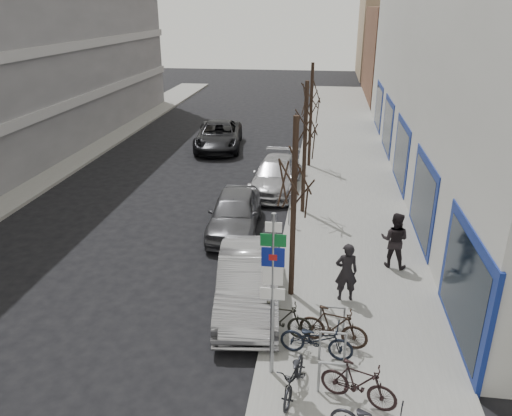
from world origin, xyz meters
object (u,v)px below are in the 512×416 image
(tree_far, at_px, (312,91))
(bike_near_right, at_px, (359,383))
(highway_sign_pole, at_px, (273,287))
(pedestrian_near, at_px, (346,272))
(bike_near_left, at_px, (295,374))
(bike_mid_inner, at_px, (280,319))
(parked_car_back, at_px, (276,175))
(meter_front, at_px, (275,278))
(bike_mid_curb, at_px, (317,337))
(bike_far_inner, at_px, (333,326))
(bike_rack, at_px, (333,343))
(parked_car_front, at_px, (248,282))
(meter_mid, at_px, (289,207))
(pedestrian_far, at_px, (395,240))
(parked_car_mid, at_px, (235,212))
(tree_mid, at_px, (306,117))
(meter_back, at_px, (298,165))
(lane_car, at_px, (219,136))
(tree_near, at_px, (295,167))

(tree_far, xyz_separation_m, bike_near_right, (1.74, -17.21, -3.43))
(highway_sign_pole, distance_m, pedestrian_near, 4.11)
(bike_near_left, relative_size, bike_near_right, 0.97)
(bike_mid_inner, bearing_deg, parked_car_back, 11.07)
(bike_mid_inner, height_order, parked_car_back, parked_car_back)
(meter_front, distance_m, bike_mid_curb, 2.60)
(meter_front, relative_size, bike_near_left, 0.76)
(bike_far_inner, bearing_deg, bike_near_right, -151.53)
(bike_rack, bearing_deg, parked_car_front, 136.20)
(meter_mid, bearing_deg, tree_far, 86.78)
(bike_near_left, xyz_separation_m, pedestrian_far, (2.81, 6.29, 0.45))
(parked_car_front, xyz_separation_m, pedestrian_near, (2.78, 0.51, 0.25))
(tree_far, height_order, meter_front, tree_far)
(tree_far, xyz_separation_m, meter_front, (-0.45, -13.50, -3.19))
(bike_mid_curb, xyz_separation_m, parked_car_front, (-2.02, 2.16, 0.10))
(highway_sign_pole, distance_m, bike_far_inner, 2.59)
(meter_front, xyz_separation_m, parked_car_back, (-0.95, 9.85, -0.18))
(bike_rack, xyz_separation_m, meter_front, (-1.65, 2.40, 0.26))
(tree_far, relative_size, parked_car_mid, 1.20)
(bike_mid_curb, xyz_separation_m, parked_car_back, (-2.22, 12.11, 0.04))
(tree_mid, xyz_separation_m, parked_car_mid, (-2.51, -2.03, -3.32))
(meter_back, relative_size, bike_mid_curb, 0.70)
(bike_rack, height_order, parked_car_mid, parked_car_mid)
(bike_near_left, xyz_separation_m, parked_car_mid, (-2.88, 8.59, 0.12))
(tree_mid, relative_size, bike_mid_inner, 3.26)
(parked_car_mid, bearing_deg, lane_car, 101.62)
(pedestrian_far, bearing_deg, meter_mid, -20.66)
(meter_front, xyz_separation_m, pedestrian_near, (2.03, 0.41, 0.13))
(highway_sign_pole, bearing_deg, tree_mid, 88.86)
(bike_rack, height_order, lane_car, lane_car)
(meter_mid, relative_size, bike_near_right, 0.74)
(tree_mid, height_order, parked_car_back, tree_mid)
(tree_near, bearing_deg, meter_back, 92.45)
(bike_far_inner, height_order, parked_car_back, parked_car_back)
(highway_sign_pole, bearing_deg, bike_far_inner, 41.45)
(parked_car_front, bearing_deg, meter_mid, 75.53)
(bike_far_inner, height_order, pedestrian_far, pedestrian_far)
(meter_back, xyz_separation_m, lane_car, (-5.16, 5.74, -0.12))
(parked_car_mid, height_order, parked_car_back, parked_car_mid)
(highway_sign_pole, xyz_separation_m, bike_near_left, (0.57, -0.60, -1.80))
(tree_mid, xyz_separation_m, parked_car_front, (-1.20, -7.10, -3.30))
(bike_mid_inner, bearing_deg, parked_car_front, 40.09)
(bike_far_inner, relative_size, parked_car_back, 0.35)
(lane_car, bearing_deg, meter_front, -79.68)
(tree_near, xyz_separation_m, bike_mid_curb, (0.82, -2.76, -3.40))
(bike_rack, height_order, tree_mid, tree_mid)
(meter_mid, relative_size, bike_mid_curb, 0.70)
(tree_mid, distance_m, tree_far, 6.50)
(bike_near_left, height_order, parked_car_front, parked_car_front)
(tree_mid, distance_m, bike_near_right, 11.38)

